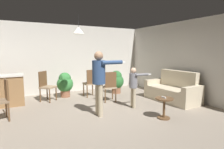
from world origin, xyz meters
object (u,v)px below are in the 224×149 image
at_px(person_child, 134,83).
at_px(potted_plant_by_wall, 116,81).
at_px(dining_chair_by_counter, 46,85).
at_px(dining_chair_near_wall, 2,98).
at_px(couch_floral, 173,91).
at_px(side_table_by_couch, 164,106).
at_px(kitchen_counter, 1,91).
at_px(dining_chair_centre_back, 91,82).
at_px(potted_plant_corner, 65,83).
at_px(dining_chair_spare, 110,85).
at_px(person_adult, 99,76).
at_px(spare_remote_on_table, 164,97).

relative_size(person_child, potted_plant_by_wall, 1.33).
bearing_deg(person_child, dining_chair_by_counter, -126.43).
bearing_deg(person_child, dining_chair_near_wall, -94.71).
distance_m(couch_floral, side_table_by_couch, 1.82).
bearing_deg(kitchen_counter, dining_chair_centre_back, -3.49).
xyz_separation_m(dining_chair_centre_back, potted_plant_corner, (-0.83, 0.42, -0.05)).
xyz_separation_m(dining_chair_near_wall, potted_plant_by_wall, (3.86, 1.21, -0.05)).
relative_size(kitchen_counter, dining_chair_spare, 1.26).
distance_m(side_table_by_couch, dining_chair_near_wall, 3.94).
bearing_deg(side_table_by_couch, person_adult, 143.95).
height_order(dining_chair_by_counter, potted_plant_corner, dining_chair_by_counter).
bearing_deg(person_child, person_adult, -76.76).
relative_size(couch_floral, dining_chair_near_wall, 1.83).
height_order(dining_chair_near_wall, potted_plant_by_wall, dining_chair_near_wall).
height_order(couch_floral, dining_chair_by_counter, same).
relative_size(side_table_by_couch, dining_chair_spare, 0.52).
xyz_separation_m(side_table_by_couch, dining_chair_centre_back, (-0.76, 2.94, 0.22)).
relative_size(couch_floral, dining_chair_centre_back, 1.83).
bearing_deg(dining_chair_near_wall, dining_chair_spare, -94.89).
distance_m(person_adult, potted_plant_corner, 2.47).
xyz_separation_m(dining_chair_by_counter, potted_plant_by_wall, (2.63, -0.11, -0.05)).
bearing_deg(person_adult, potted_plant_by_wall, 141.25).
bearing_deg(person_child, kitchen_counter, -113.90).
distance_m(dining_chair_centre_back, potted_plant_by_wall, 1.11).
bearing_deg(dining_chair_by_counter, dining_chair_centre_back, 130.19).
distance_m(couch_floral, dining_chair_by_counter, 4.24).
height_order(kitchen_counter, dining_chair_centre_back, dining_chair_centre_back).
relative_size(dining_chair_centre_back, potted_plant_corner, 1.12).
bearing_deg(potted_plant_by_wall, kitchen_counter, 178.07).
xyz_separation_m(dining_chair_near_wall, spare_remote_on_table, (3.49, -1.76, -0.01)).
xyz_separation_m(person_adult, potted_plant_by_wall, (1.66, 2.02, -0.54)).
xyz_separation_m(person_adult, spare_remote_on_table, (1.29, -0.95, -0.49)).
distance_m(side_table_by_couch, potted_plant_by_wall, 3.00).
bearing_deg(couch_floral, side_table_by_couch, 125.34).
xyz_separation_m(couch_floral, person_adult, (-2.76, -0.14, 0.70)).
distance_m(kitchen_counter, spare_remote_on_table, 4.71).
distance_m(kitchen_counter, person_adult, 3.16).
relative_size(person_child, dining_chair_by_counter, 1.19).
bearing_deg(side_table_by_couch, potted_plant_by_wall, 83.30).
height_order(dining_chair_by_counter, dining_chair_near_wall, same).
xyz_separation_m(dining_chair_spare, potted_plant_by_wall, (0.81, 0.97, -0.05)).
height_order(side_table_by_couch, spare_remote_on_table, spare_remote_on_table).
height_order(dining_chair_spare, spare_remote_on_table, dining_chair_spare).
distance_m(dining_chair_centre_back, potted_plant_corner, 0.93).
height_order(dining_chair_spare, potted_plant_corner, dining_chair_spare).
height_order(side_table_by_couch, dining_chair_near_wall, dining_chair_near_wall).
distance_m(potted_plant_corner, potted_plant_by_wall, 1.97).
distance_m(couch_floral, kitchen_counter, 5.41).
xyz_separation_m(person_adult, dining_chair_centre_back, (0.56, 1.98, -0.48)).
bearing_deg(dining_chair_centre_back, person_adult, -106.05).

